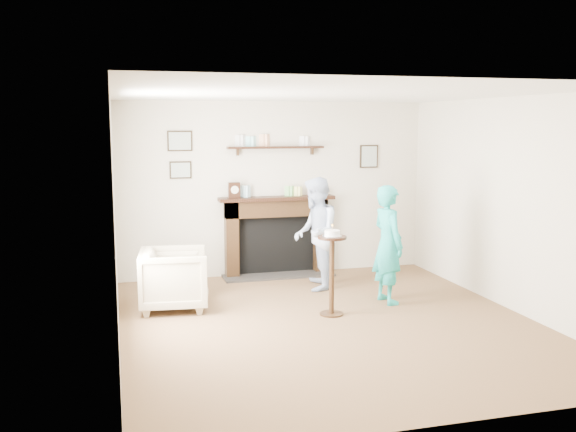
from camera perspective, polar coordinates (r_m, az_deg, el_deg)
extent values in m
plane|color=brown|center=(7.19, 3.74, -9.52)|extent=(5.00, 5.00, 0.00)
cube|color=beige|center=(9.30, -1.19, 2.43)|extent=(4.50, 0.04, 2.50)
cube|color=beige|center=(6.54, -15.14, -0.32)|extent=(0.04, 5.00, 2.50)
cube|color=beige|center=(7.93, 19.39, 0.96)|extent=(0.04, 5.00, 2.50)
cube|color=white|center=(6.86, 3.94, 10.80)|extent=(4.50, 5.00, 0.04)
cube|color=black|center=(9.16, -5.03, -2.11)|extent=(0.18, 0.20, 1.10)
cube|color=black|center=(9.48, 2.85, -1.74)|extent=(0.18, 0.20, 1.10)
cube|color=black|center=(9.23, -1.03, 0.71)|extent=(1.50, 0.20, 0.24)
cube|color=black|center=(9.39, -1.13, -2.57)|extent=(1.14, 0.06, 0.86)
cube|color=#302D2B|center=(9.29, -0.84, -5.30)|extent=(1.60, 0.44, 0.03)
cube|color=black|center=(9.18, -0.99, 1.58)|extent=(1.68, 0.26, 0.05)
cube|color=black|center=(9.18, -1.09, 6.12)|extent=(1.40, 0.15, 0.03)
cube|color=black|center=(9.01, -9.60, 6.60)|extent=(0.34, 0.03, 0.28)
cube|color=black|center=(9.03, -9.54, 4.06)|extent=(0.30, 0.03, 0.24)
cube|color=black|center=(9.70, 7.20, 5.28)|extent=(0.28, 0.03, 0.34)
cube|color=black|center=(9.04, -4.81, 2.30)|extent=(0.16, 0.09, 0.22)
cylinder|color=beige|center=(8.99, -4.75, 2.34)|extent=(0.11, 0.01, 0.11)
sphere|color=green|center=(9.35, 2.82, 2.21)|extent=(0.12, 0.12, 0.12)
imported|color=#BEA58D|center=(7.86, -10.02, -8.08)|extent=(0.87, 0.85, 0.72)
imported|color=silver|center=(8.63, 2.44, -6.47)|extent=(0.75, 0.86, 1.49)
imported|color=#21B6BF|center=(8.10, 8.76, -7.56)|extent=(0.41, 0.57, 1.45)
cylinder|color=black|center=(7.51, 3.88, -8.67)|extent=(0.27, 0.27, 0.02)
cylinder|color=black|center=(7.39, 3.91, -5.36)|extent=(0.06, 0.06, 0.87)
cylinder|color=black|center=(7.30, 3.95, -1.91)|extent=(0.33, 0.33, 0.03)
cylinder|color=silver|center=(7.29, 3.95, -1.78)|extent=(0.22, 0.22, 0.01)
cylinder|color=white|center=(7.29, 3.95, -1.51)|extent=(0.17, 0.17, 0.06)
cylinder|color=#DBBB8A|center=(7.28, 3.96, -1.08)|extent=(0.01, 0.01, 0.05)
sphere|color=orange|center=(7.27, 3.96, -0.82)|extent=(0.02, 0.02, 0.02)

